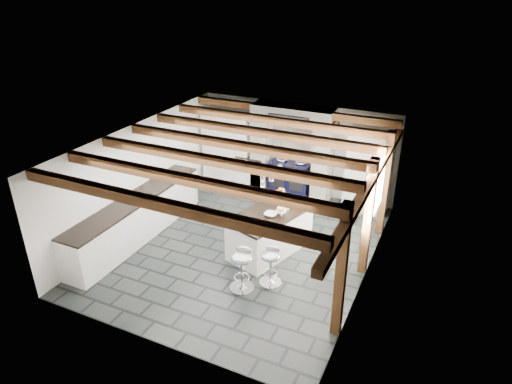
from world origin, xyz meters
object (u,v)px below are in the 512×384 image
at_px(range_cooker, 291,178).
at_px(bar_stool_near, 271,261).
at_px(bar_stool_far, 242,264).
at_px(kitchen_island, 270,231).

bearing_deg(range_cooker, bar_stool_near, -74.48).
distance_m(bar_stool_near, bar_stool_far, 0.54).
distance_m(range_cooker, kitchen_island, 2.64).
xyz_separation_m(range_cooker, kitchen_island, (0.55, -2.58, -0.01)).
relative_size(range_cooker, kitchen_island, 0.51).
relative_size(range_cooker, bar_stool_far, 1.20).
relative_size(kitchen_island, bar_stool_near, 2.62).
relative_size(kitchen_island, bar_stool_far, 2.37).
height_order(range_cooker, bar_stool_near, range_cooker).
height_order(range_cooker, kitchen_island, kitchen_island).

